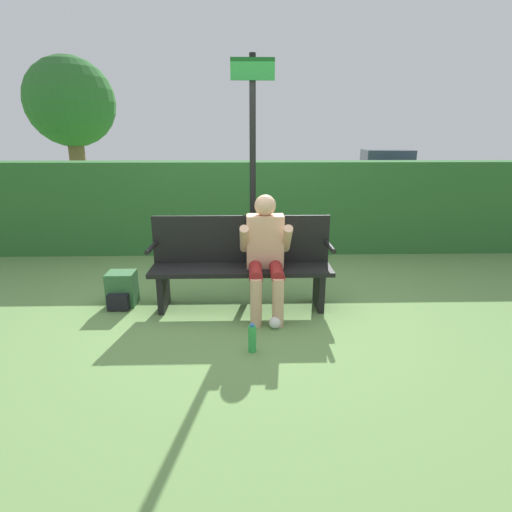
{
  "coord_description": "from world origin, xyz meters",
  "views": [
    {
      "loc": [
        0.05,
        -3.94,
        1.73
      ],
      "look_at": [
        0.15,
        -0.1,
        0.6
      ],
      "focal_mm": 28.0,
      "sensor_mm": 36.0,
      "label": 1
    }
  ],
  "objects": [
    {
      "name": "park_bench",
      "position": [
        0.0,
        0.07,
        0.49
      ],
      "size": [
        1.88,
        0.42,
        0.96
      ],
      "color": "black",
      "rests_on": "ground"
    },
    {
      "name": "litter_crumple",
      "position": [
        0.32,
        -0.5,
        0.06
      ],
      "size": [
        0.11,
        0.11,
        0.11
      ],
      "color": "silver",
      "rests_on": "ground"
    },
    {
      "name": "tree",
      "position": [
        -3.81,
        5.56,
        2.45
      ],
      "size": [
        1.92,
        1.92,
        3.46
      ],
      "color": "brown",
      "rests_on": "ground"
    },
    {
      "name": "backpack",
      "position": [
        -1.29,
        0.1,
        0.17
      ],
      "size": [
        0.29,
        0.33,
        0.36
      ],
      "color": "#336638",
      "rests_on": "ground"
    },
    {
      "name": "hedge_back",
      "position": [
        0.0,
        2.27,
        0.7
      ],
      "size": [
        12.0,
        0.59,
        1.4
      ],
      "color": "#2D662D",
      "rests_on": "ground"
    },
    {
      "name": "signpost",
      "position": [
        0.13,
        0.63,
        1.48
      ],
      "size": [
        0.46,
        0.09,
        2.59
      ],
      "color": "black",
      "rests_on": "ground"
    },
    {
      "name": "water_bottle",
      "position": [
        0.1,
        -0.92,
        0.12
      ],
      "size": [
        0.07,
        0.07,
        0.25
      ],
      "color": "green",
      "rests_on": "ground"
    },
    {
      "name": "ground_plane",
      "position": [
        0.0,
        0.0,
        0.0
      ],
      "size": [
        40.0,
        40.0,
        0.0
      ],
      "primitive_type": "plane",
      "color": "#668E4C"
    },
    {
      "name": "parked_car",
      "position": [
        5.2,
        10.94,
        0.64
      ],
      "size": [
        2.38,
        4.26,
        1.33
      ],
      "rotation": [
        0.0,
        0.0,
        1.44
      ],
      "color": "#2D4784",
      "rests_on": "ground"
    },
    {
      "name": "person_seated",
      "position": [
        0.25,
        -0.08,
        0.66
      ],
      "size": [
        0.51,
        0.66,
        1.2
      ],
      "color": "#DBA884",
      "rests_on": "ground"
    }
  ]
}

